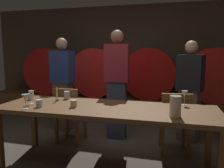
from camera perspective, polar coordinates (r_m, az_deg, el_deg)
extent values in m
cube|color=#473A2D|center=(5.31, 4.55, 6.04)|extent=(6.81, 0.24, 2.46)
cube|color=brown|center=(4.90, 3.28, -5.76)|extent=(6.13, 0.90, 0.49)
cylinder|color=brown|center=(5.38, -14.71, 3.27)|extent=(1.00, 0.75, 1.00)
cylinder|color=#9E1411|center=(5.04, -16.86, 2.89)|extent=(1.01, 0.03, 1.01)
cylinder|color=#9E1411|center=(5.72, -12.81, 3.61)|extent=(1.01, 0.03, 1.01)
cylinder|color=#2D2D33|center=(5.38, -14.71, 3.27)|extent=(1.00, 0.04, 1.00)
cylinder|color=brown|center=(4.93, -3.29, 3.10)|extent=(1.00, 0.75, 1.00)
cylinder|color=#B21C16|center=(4.56, -4.79, 2.69)|extent=(1.01, 0.03, 1.01)
cylinder|color=#B21C16|center=(5.30, -1.99, 3.46)|extent=(1.01, 0.03, 1.01)
cylinder|color=#2D2D33|center=(4.93, -3.29, 3.10)|extent=(1.00, 0.04, 1.00)
cylinder|color=#513319|center=(4.71, 9.71, 2.77)|extent=(1.00, 0.75, 1.00)
cylinder|color=maroon|center=(4.32, 9.26, 2.31)|extent=(1.01, 0.03, 1.01)
cylinder|color=maroon|center=(5.09, 10.10, 3.15)|extent=(1.01, 0.03, 1.01)
cylinder|color=#2D2D33|center=(4.71, 9.71, 2.77)|extent=(1.00, 0.04, 1.00)
cylinder|color=brown|center=(4.75, 23.90, 2.24)|extent=(1.00, 0.75, 1.00)
cylinder|color=#B21C16|center=(4.37, 24.69, 1.74)|extent=(1.01, 0.03, 1.01)
cylinder|color=#B21C16|center=(5.13, 23.22, 2.66)|extent=(1.01, 0.03, 1.01)
cylinder|color=#2D2D33|center=(4.75, 23.90, 2.24)|extent=(1.00, 0.04, 1.00)
cube|color=brown|center=(2.69, -1.73, -6.36)|extent=(2.60, 0.84, 0.05)
cube|color=brown|center=(2.44, 25.95, -18.50)|extent=(0.07, 0.07, 0.72)
cube|color=brown|center=(3.62, -19.15, -9.35)|extent=(0.07, 0.07, 0.72)
cube|color=brown|center=(3.08, 23.34, -12.66)|extent=(0.07, 0.07, 0.72)
cube|color=brown|center=(3.65, -10.32, -7.60)|extent=(0.40, 0.40, 0.04)
cube|color=brown|center=(3.44, -11.72, -4.66)|extent=(0.40, 0.04, 0.42)
cube|color=brown|center=(3.80, -6.76, -10.51)|extent=(0.04, 0.04, 0.42)
cube|color=brown|center=(3.94, -11.42, -9.96)|extent=(0.04, 0.04, 0.42)
cube|color=brown|center=(3.51, -8.89, -12.18)|extent=(0.04, 0.04, 0.42)
cube|color=brown|center=(3.65, -13.86, -11.48)|extent=(0.04, 0.04, 0.42)
cube|color=brown|center=(3.34, 15.51, -9.26)|extent=(0.45, 0.45, 0.04)
cube|color=brown|center=(3.11, 16.13, -6.19)|extent=(0.40, 0.09, 0.42)
cube|color=brown|center=(3.60, 17.72, -11.94)|extent=(0.05, 0.05, 0.42)
cube|color=brown|center=(3.55, 12.20, -11.99)|extent=(0.05, 0.05, 0.42)
cube|color=brown|center=(3.29, 18.80, -13.94)|extent=(0.05, 0.05, 0.42)
cube|color=brown|center=(3.24, 12.71, -14.05)|extent=(0.05, 0.05, 0.42)
cube|color=brown|center=(4.21, -12.21, -5.55)|extent=(0.32, 0.23, 0.88)
cube|color=navy|center=(4.10, -12.51, 4.32)|extent=(0.40, 0.27, 0.56)
sphere|color=tan|center=(4.09, -12.69, 9.95)|extent=(0.20, 0.20, 0.20)
cube|color=#33384C|center=(3.73, 1.23, -6.62)|extent=(0.31, 0.22, 0.95)
cube|color=maroon|center=(3.61, 1.27, 5.33)|extent=(0.39, 0.26, 0.60)
sphere|color=#8C664C|center=(3.61, 1.29, 11.99)|extent=(0.20, 0.20, 0.20)
cube|color=brown|center=(3.83, 18.77, -7.67)|extent=(0.35, 0.30, 0.81)
cube|color=black|center=(3.71, 19.25, 2.66)|extent=(0.44, 0.37, 0.56)
sphere|color=#D8A884|center=(3.69, 19.55, 8.84)|extent=(0.19, 0.19, 0.19)
cylinder|color=olive|center=(3.10, -13.73, -3.94)|extent=(0.05, 0.05, 0.02)
cylinder|color=#EDE5CC|center=(3.08, -13.79, -2.34)|extent=(0.02, 0.02, 0.15)
cone|color=yellow|center=(3.07, -13.84, -0.73)|extent=(0.01, 0.01, 0.02)
cylinder|color=beige|center=(2.35, 15.79, -5.48)|extent=(0.11, 0.11, 0.21)
cylinder|color=white|center=(3.02, -19.70, -4.69)|extent=(0.06, 0.06, 0.00)
cylinder|color=white|center=(3.02, -19.74, -3.92)|extent=(0.01, 0.01, 0.08)
cone|color=white|center=(3.00, -19.81, -2.39)|extent=(0.07, 0.07, 0.08)
cylinder|color=silver|center=(2.78, -21.04, -5.86)|extent=(0.06, 0.06, 0.00)
cylinder|color=silver|center=(2.77, -21.09, -4.98)|extent=(0.01, 0.01, 0.08)
cone|color=silver|center=(2.75, -21.18, -3.28)|extent=(0.07, 0.07, 0.08)
cylinder|color=white|center=(2.93, 17.84, -5.01)|extent=(0.06, 0.06, 0.00)
cylinder|color=white|center=(2.92, 17.88, -4.12)|extent=(0.01, 0.01, 0.09)
cone|color=white|center=(2.90, 17.95, -2.45)|extent=(0.08, 0.08, 0.08)
cylinder|color=white|center=(3.28, -19.92, -3.00)|extent=(0.08, 0.08, 0.08)
cylinder|color=silver|center=(2.81, -17.98, -4.68)|extent=(0.07, 0.07, 0.09)
cylinder|color=silver|center=(3.20, -11.38, -2.76)|extent=(0.08, 0.08, 0.10)
cylinder|color=beige|center=(2.71, -9.72, -4.90)|extent=(0.08, 0.08, 0.08)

